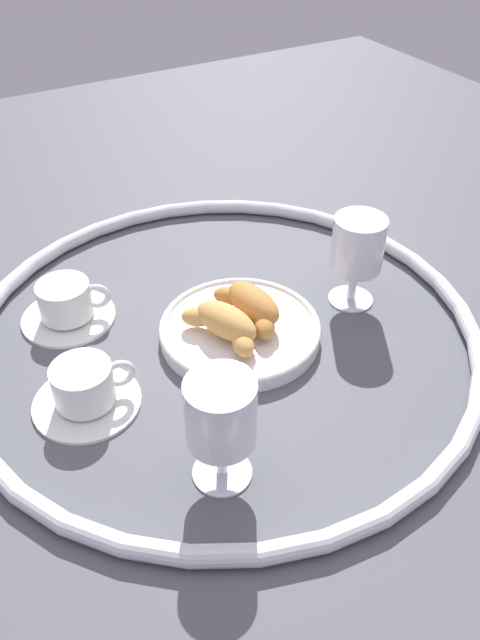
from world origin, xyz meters
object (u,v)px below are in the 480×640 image
pastry_plate (240,330)px  juice_glass_right (358,248)px  croissant_small (224,323)px  juice_glass_left (221,416)px  croissant_large (252,305)px  coffee_cup_far (67,304)px  coffee_cup_near (85,389)px

pastry_plate → juice_glass_right: 0.21m
pastry_plate → croissant_small: 0.04m
pastry_plate → juice_glass_left: 0.25m
croissant_large → coffee_cup_far: (0.15, 0.22, -0.02)m
croissant_large → juice_glass_left: bearing=142.4°
juice_glass_left → coffee_cup_near: bearing=28.5°
pastry_plate → coffee_cup_far: (0.16, 0.20, 0.01)m
pastry_plate → croissant_small: bearing=107.5°
croissant_small → coffee_cup_near: size_ratio=0.95×
croissant_large → croissant_small: bearing=108.1°
pastry_plate → juice_glass_right: (-0.01, -0.19, 0.08)m
coffee_cup_near → coffee_cup_far: same height
croissant_large → juice_glass_left: 0.26m
coffee_cup_near → juice_glass_right: bearing=-88.6°
pastry_plate → croissant_small: size_ratio=1.75×
juice_glass_left → juice_glass_right: size_ratio=1.00×
pastry_plate → croissant_large: size_ratio=1.67×
pastry_plate → coffee_cup_far: size_ratio=1.67×
croissant_large → coffee_cup_far: croissant_large is taller
croissant_small → juice_glass_left: bearing=150.7°
pastry_plate → juice_glass_left: (-0.20, 0.13, 0.08)m
croissant_small → juice_glass_right: juice_glass_right is taller
croissant_small → pastry_plate: bearing=-72.5°
croissant_small → coffee_cup_near: croissant_small is taller
croissant_small → coffee_cup_far: croissant_small is taller
juice_glass_left → juice_glass_right: 0.37m
croissant_large → croissant_small: (-0.02, 0.05, 0.00)m
croissant_large → coffee_cup_near: size_ratio=1.00×
coffee_cup_far → croissant_large: bearing=-124.3°
juice_glass_right → croissant_small: bearing=90.4°
pastry_plate → coffee_cup_near: size_ratio=1.67×
juice_glass_left → juice_glass_right: bearing=-59.8°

